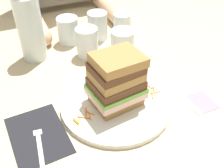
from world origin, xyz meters
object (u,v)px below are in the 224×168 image
napkin_dark (38,135)px  water_bottle (29,24)px  empty_tumbler_2 (87,42)px  empty_tumbler_0 (68,30)px  empty_tumbler_1 (97,26)px  knife (178,93)px  juice_glass (122,44)px  sandwich (117,82)px  napkin_pink (201,102)px  main_plate (117,105)px  fork (39,141)px  empty_tumbler_3 (122,24)px

napkin_dark → water_bottle: size_ratio=0.66×
water_bottle → empty_tumbler_2: 0.18m
empty_tumbler_0 → empty_tumbler_1: size_ratio=0.93×
napkin_dark → knife: (0.38, -0.00, 0.00)m
juice_glass → sandwich: bearing=-117.8°
empty_tumbler_0 → napkin_pink: bearing=-62.3°
sandwich → empty_tumbler_0: 0.37m
napkin_pink → napkin_dark: bearing=172.5°
knife → empty_tumbler_0: size_ratio=2.20×
sandwich → juice_glass: size_ratio=1.74×
napkin_dark → knife: bearing=-0.1°
napkin_dark → napkin_pink: bearing=-7.5°
main_plate → fork: (-0.21, -0.04, -0.00)m
sandwich → main_plate: bearing=-134.9°
main_plate → water_bottle: size_ratio=1.07×
empty_tumbler_2 → empty_tumbler_3: 0.19m
napkin_dark → napkin_pink: size_ratio=2.33×
knife → juice_glass: bearing=102.7°
water_bottle → main_plate: bearing=-65.2°
water_bottle → sandwich: bearing=-65.1°
napkin_dark → empty_tumbler_2: bearing=51.9°
sandwich → napkin_pink: 0.24m
main_plate → water_bottle: water_bottle is taller
main_plate → juice_glass: bearing=62.2°
napkin_dark → juice_glass: 0.41m
juice_glass → empty_tumbler_3: (0.05, 0.12, 0.00)m
napkin_dark → knife: 0.38m
empty_tumbler_1 → empty_tumbler_3: (0.09, -0.00, -0.01)m
sandwich → empty_tumbler_0: (-0.02, 0.37, -0.04)m
water_bottle → empty_tumbler_1: size_ratio=2.72×
main_plate → empty_tumbler_1: size_ratio=2.91×
sandwich → knife: (0.18, -0.02, -0.08)m
knife → water_bottle: water_bottle is taller
water_bottle → empty_tumbler_2: bearing=-19.2°
empty_tumbler_0 → empty_tumbler_2: size_ratio=0.95×
juice_glass → empty_tumbler_3: size_ratio=1.06×
empty_tumbler_2 → sandwich: bearing=-92.6°
empty_tumbler_0 → knife: bearing=-62.9°
napkin_dark → empty_tumbler_3: empty_tumbler_3 is taller
sandwich → napkin_dark: bearing=-175.4°
napkin_dark → water_bottle: bearing=80.0°
empty_tumbler_0 → fork: bearing=-114.8°
empty_tumbler_3 → napkin_dark: bearing=-136.0°
fork → empty_tumbler_2: (0.22, 0.30, 0.04)m
juice_glass → empty_tumbler_1: empty_tumbler_1 is taller
empty_tumbler_0 → empty_tumbler_3: 0.20m
sandwich → empty_tumbler_3: bearing=63.6°
empty_tumbler_0 → empty_tumbler_1: bearing=-8.1°
fork → napkin_pink: fork is taller
sandwich → knife: 0.19m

